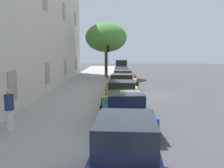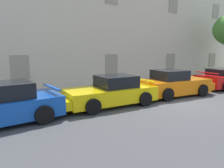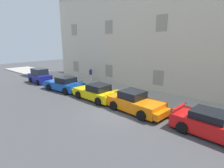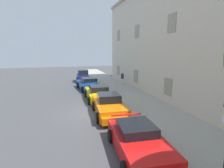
{
  "view_description": "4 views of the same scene",
  "coord_description": "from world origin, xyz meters",
  "px_view_note": "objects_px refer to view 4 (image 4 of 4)",
  "views": [
    {
      "loc": [
        -20.11,
        1.23,
        3.5
      ],
      "look_at": [
        -0.25,
        1.85,
        0.87
      ],
      "focal_mm": 44.82,
      "sensor_mm": 36.0,
      "label": 1
    },
    {
      "loc": [
        -8.22,
        -7.03,
        2.59
      ],
      "look_at": [
        -2.79,
        1.91,
        0.87
      ],
      "focal_mm": 32.2,
      "sensor_mm": 36.0,
      "label": 2
    },
    {
      "loc": [
        7.5,
        -9.24,
        5.0
      ],
      "look_at": [
        -1.94,
        1.72,
        1.53
      ],
      "focal_mm": 27.46,
      "sensor_mm": 36.0,
      "label": 3
    },
    {
      "loc": [
        12.88,
        -2.33,
        4.67
      ],
      "look_at": [
        -2.7,
        2.37,
        1.58
      ],
      "focal_mm": 28.45,
      "sensor_mm": 36.0,
      "label": 4
    }
  ],
  "objects_px": {
    "pedestrian_admiring": "(122,78)",
    "sportscar_yellow_flank": "(98,93)",
    "sportscar_red_lead": "(88,84)",
    "hatchback_parked": "(83,76)",
    "sportscar_white_middle": "(110,107)",
    "sportscar_tail_end": "(140,144)"
  },
  "relations": [
    {
      "from": "pedestrian_admiring",
      "to": "sportscar_yellow_flank",
      "type": "bearing_deg",
      "value": -39.19
    },
    {
      "from": "sportscar_yellow_flank",
      "to": "sportscar_white_middle",
      "type": "relative_size",
      "value": 1.02
    },
    {
      "from": "sportscar_red_lead",
      "to": "sportscar_white_middle",
      "type": "xyz_separation_m",
      "value": [
        9.38,
        0.06,
        0.01
      ]
    },
    {
      "from": "sportscar_red_lead",
      "to": "pedestrian_admiring",
      "type": "relative_size",
      "value": 2.94
    },
    {
      "from": "sportscar_tail_end",
      "to": "pedestrian_admiring",
      "type": "relative_size",
      "value": 2.92
    },
    {
      "from": "sportscar_white_middle",
      "to": "pedestrian_admiring",
      "type": "relative_size",
      "value": 2.79
    },
    {
      "from": "hatchback_parked",
      "to": "pedestrian_admiring",
      "type": "height_order",
      "value": "hatchback_parked"
    },
    {
      "from": "sportscar_tail_end",
      "to": "sportscar_yellow_flank",
      "type": "bearing_deg",
      "value": 178.63
    },
    {
      "from": "sportscar_red_lead",
      "to": "sportscar_white_middle",
      "type": "bearing_deg",
      "value": 0.37
    },
    {
      "from": "sportscar_red_lead",
      "to": "sportscar_yellow_flank",
      "type": "distance_m",
      "value": 4.81
    },
    {
      "from": "sportscar_red_lead",
      "to": "sportscar_tail_end",
      "type": "distance_m",
      "value": 14.64
    },
    {
      "from": "hatchback_parked",
      "to": "sportscar_yellow_flank",
      "type": "bearing_deg",
      "value": 0.31
    },
    {
      "from": "hatchback_parked",
      "to": "sportscar_red_lead",
      "type": "bearing_deg",
      "value": -1.13
    },
    {
      "from": "sportscar_yellow_flank",
      "to": "sportscar_tail_end",
      "type": "bearing_deg",
      "value": -1.37
    },
    {
      "from": "sportscar_red_lead",
      "to": "sportscar_tail_end",
      "type": "bearing_deg",
      "value": -0.29
    },
    {
      "from": "sportscar_white_middle",
      "to": "hatchback_parked",
      "type": "height_order",
      "value": "hatchback_parked"
    },
    {
      "from": "sportscar_yellow_flank",
      "to": "sportscar_white_middle",
      "type": "xyz_separation_m",
      "value": [
        4.57,
        -0.1,
        0.03
      ]
    },
    {
      "from": "sportscar_white_middle",
      "to": "pedestrian_admiring",
      "type": "xyz_separation_m",
      "value": [
        -10.21,
        4.7,
        0.34
      ]
    },
    {
      "from": "sportscar_tail_end",
      "to": "pedestrian_admiring",
      "type": "bearing_deg",
      "value": 162.65
    },
    {
      "from": "sportscar_yellow_flank",
      "to": "pedestrian_admiring",
      "type": "xyz_separation_m",
      "value": [
        -5.64,
        4.6,
        0.38
      ]
    },
    {
      "from": "sportscar_tail_end",
      "to": "pedestrian_admiring",
      "type": "height_order",
      "value": "pedestrian_admiring"
    },
    {
      "from": "sportscar_white_middle",
      "to": "hatchback_parked",
      "type": "relative_size",
      "value": 1.3
    }
  ]
}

